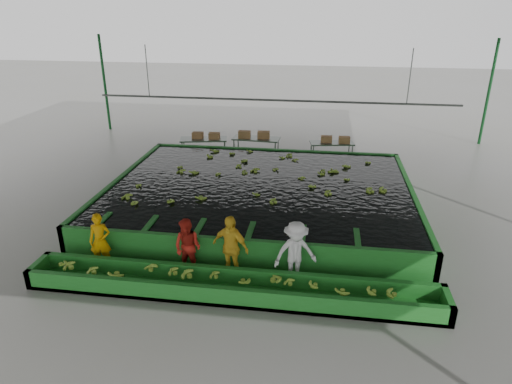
# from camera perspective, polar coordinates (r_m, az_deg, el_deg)

# --- Properties ---
(ground) EXTENTS (80.00, 80.00, 0.00)m
(ground) POSITION_cam_1_polar(r_m,az_deg,el_deg) (14.26, -0.30, -4.48)
(ground) COLOR slate
(ground) RESTS_ON ground
(shed_roof) EXTENTS (20.00, 22.00, 0.04)m
(shed_roof) POSITION_cam_1_polar(r_m,az_deg,el_deg) (12.79, -0.34, 15.90)
(shed_roof) COLOR gray
(shed_roof) RESTS_ON shed_posts
(shed_posts) EXTENTS (20.00, 22.00, 5.00)m
(shed_posts) POSITION_cam_1_polar(r_m,az_deg,el_deg) (13.31, -0.32, 5.15)
(shed_posts) COLOR #124B1E
(shed_posts) RESTS_ON ground
(flotation_tank) EXTENTS (10.00, 8.00, 0.90)m
(flotation_tank) POSITION_cam_1_polar(r_m,az_deg,el_deg) (15.42, 0.55, -0.47)
(flotation_tank) COLOR #1B671F
(flotation_tank) RESTS_ON ground
(tank_water) EXTENTS (9.70, 7.70, 0.00)m
(tank_water) POSITION_cam_1_polar(r_m,az_deg,el_deg) (15.26, 0.55, 0.91)
(tank_water) COLOR black
(tank_water) RESTS_ON flotation_tank
(sorting_trough) EXTENTS (10.00, 1.00, 0.50)m
(sorting_trough) POSITION_cam_1_polar(r_m,az_deg,el_deg) (11.08, -3.18, -11.72)
(sorting_trough) COLOR #1B671F
(sorting_trough) RESTS_ON ground
(cableway_rail) EXTENTS (0.08, 0.08, 14.00)m
(cableway_rail) POSITION_cam_1_polar(r_m,az_deg,el_deg) (18.00, 2.15, 11.40)
(cableway_rail) COLOR #59605B
(cableway_rail) RESTS_ON shed_roof
(rail_hanger_left) EXTENTS (0.04, 0.04, 2.00)m
(rail_hanger_left) POSITION_cam_1_polar(r_m,az_deg,el_deg) (19.03, -13.44, 14.49)
(rail_hanger_left) COLOR #59605B
(rail_hanger_left) RESTS_ON shed_roof
(rail_hanger_right) EXTENTS (0.04, 0.04, 2.00)m
(rail_hanger_right) POSITION_cam_1_polar(r_m,az_deg,el_deg) (17.99, 18.70, 13.50)
(rail_hanger_right) COLOR #59605B
(rail_hanger_right) RESTS_ON shed_roof
(worker_a) EXTENTS (0.62, 0.48, 1.52)m
(worker_a) POSITION_cam_1_polar(r_m,az_deg,el_deg) (12.60, -18.90, -5.80)
(worker_a) COLOR #C38306
(worker_a) RESTS_ON ground
(worker_b) EXTENTS (0.86, 0.74, 1.53)m
(worker_b) POSITION_cam_1_polar(r_m,az_deg,el_deg) (11.75, -8.53, -6.85)
(worker_b) COLOR #A81F15
(worker_b) RESTS_ON ground
(worker_c) EXTENTS (1.09, 0.74, 1.72)m
(worker_c) POSITION_cam_1_polar(r_m,az_deg,el_deg) (11.45, -3.24, -6.90)
(worker_c) COLOR gold
(worker_c) RESTS_ON ground
(worker_d) EXTENTS (1.23, 0.97, 1.66)m
(worker_d) POSITION_cam_1_polar(r_m,az_deg,el_deg) (11.28, 4.95, -7.61)
(worker_d) COLOR silver
(worker_d) RESTS_ON ground
(packing_table_left) EXTENTS (2.17, 1.21, 0.93)m
(packing_table_left) POSITION_cam_1_polar(r_m,az_deg,el_deg) (20.55, -6.51, 5.41)
(packing_table_left) COLOR #59605B
(packing_table_left) RESTS_ON ground
(packing_table_mid) EXTENTS (2.12, 0.98, 0.94)m
(packing_table_mid) POSITION_cam_1_polar(r_m,az_deg,el_deg) (20.50, 0.02, 5.52)
(packing_table_mid) COLOR #59605B
(packing_table_mid) RESTS_ON ground
(packing_table_right) EXTENTS (1.98, 1.05, 0.86)m
(packing_table_right) POSITION_cam_1_polar(r_m,az_deg,el_deg) (20.38, 9.40, 4.98)
(packing_table_right) COLOR #59605B
(packing_table_right) RESTS_ON ground
(box_stack_left) EXTENTS (1.23, 0.38, 0.26)m
(box_stack_left) POSITION_cam_1_polar(r_m,az_deg,el_deg) (20.44, -6.25, 6.69)
(box_stack_left) COLOR olive
(box_stack_left) RESTS_ON packing_table_left
(box_stack_mid) EXTENTS (1.41, 0.50, 0.30)m
(box_stack_mid) POSITION_cam_1_polar(r_m,az_deg,el_deg) (20.34, -0.25, 6.77)
(box_stack_mid) COLOR olive
(box_stack_mid) RESTS_ON packing_table_mid
(box_stack_right) EXTENTS (1.26, 0.37, 0.27)m
(box_stack_right) POSITION_cam_1_polar(r_m,az_deg,el_deg) (20.26, 9.87, 6.12)
(box_stack_right) COLOR olive
(box_stack_right) RESTS_ON packing_table_right
(floating_bananas) EXTENTS (8.80, 6.00, 0.12)m
(floating_bananas) POSITION_cam_1_polar(r_m,az_deg,el_deg) (16.00, 0.95, 1.96)
(floating_bananas) COLOR #7DA52F
(floating_bananas) RESTS_ON tank_water
(trough_bananas) EXTENTS (8.69, 0.58, 0.12)m
(trough_bananas) POSITION_cam_1_polar(r_m,az_deg,el_deg) (11.00, -3.20, -11.08)
(trough_bananas) COLOR #7DA52F
(trough_bananas) RESTS_ON sorting_trough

